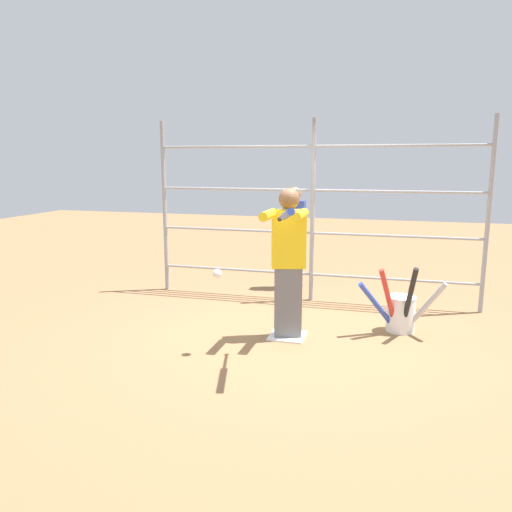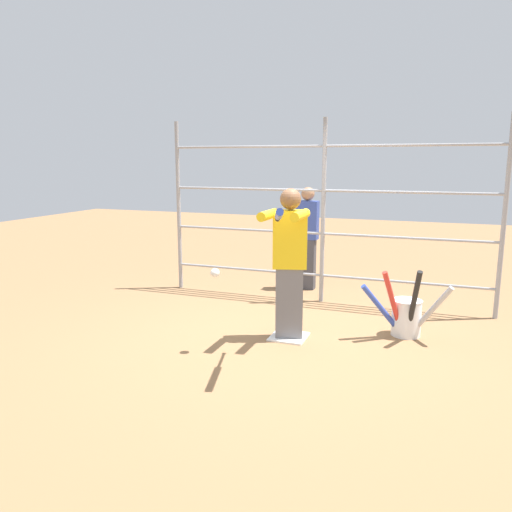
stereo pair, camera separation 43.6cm
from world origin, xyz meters
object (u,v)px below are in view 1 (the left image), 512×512
Objects in this scene: baseball_bat_swinging at (286,215)px; softball_in_flight at (217,274)px; batter at (288,259)px; bystander_behind_fence at (294,236)px; bat_bucket at (400,312)px.

baseball_bat_swinging reaches higher than softball_in_flight.
bystander_behind_fence is at bearing -80.28° from batter.
baseball_bat_swinging reaches higher than bystander_behind_fence.
bystander_behind_fence reaches higher than softball_in_flight.
softball_in_flight is at bearing -20.60° from baseball_bat_swinging.
baseball_bat_swinging is at bearing 159.40° from softball_in_flight.
bat_bucket is at bearing -156.48° from batter.
batter is at bearing 99.72° from bystander_behind_fence.
batter is 1.95× the size of baseball_bat_swinging.
batter is 2.28m from bystander_behind_fence.
bat_bucket is (-1.84, -1.19, -0.60)m from softball_in_flight.
softball_in_flight is at bearing 47.31° from batter.
bystander_behind_fence is at bearing -46.45° from bat_bucket.
batter is 1.50m from bat_bucket.
softball_in_flight is 2.90m from bystander_behind_fence.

